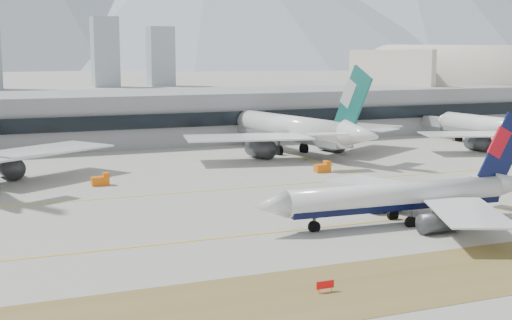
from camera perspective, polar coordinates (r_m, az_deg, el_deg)
name	(u,v)px	position (r m, az deg, el deg)	size (l,w,h in m)	color
ground	(266,225)	(112.77, 0.80, -5.20)	(3000.00, 3000.00, 0.00)	#A8A69D
taxiing_airliner	(407,197)	(115.74, 11.99, -2.90)	(51.79, 45.01, 17.41)	white
widebody_cathay	(294,130)	(190.02, 3.06, 2.41)	(67.54, 66.86, 24.42)	white
widebody_china_air	(502,129)	(213.19, 19.11, 2.36)	(58.27, 57.00, 20.78)	white
terminal	(116,117)	(220.54, -11.16, 3.37)	(280.00, 43.10, 15.00)	gray
hangar	(479,118)	(308.92, 17.41, 3.21)	(91.00, 60.00, 60.00)	beige
hold_sign_left	(325,285)	(82.07, 5.56, -9.91)	(2.20, 0.15, 1.35)	red
gse_c	(323,168)	(162.34, 5.38, -0.61)	(3.55, 2.00, 2.60)	orange
gse_b	(101,180)	(148.99, -12.30, -1.60)	(3.55, 2.00, 2.60)	orange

